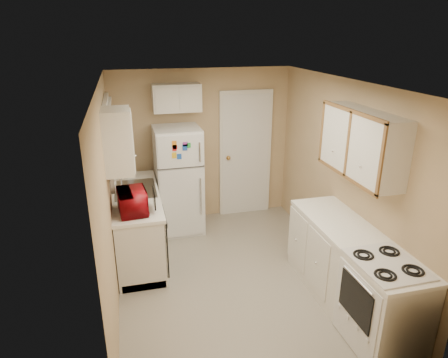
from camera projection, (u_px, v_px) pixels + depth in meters
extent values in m
plane|color=#B1A99A|center=(234.00, 278.00, 5.01)|extent=(3.80, 3.80, 0.00)
plane|color=white|center=(236.00, 83.00, 4.17)|extent=(3.80, 3.80, 0.00)
plane|color=tan|center=(109.00, 202.00, 4.27)|extent=(3.80, 3.80, 0.00)
plane|color=tan|center=(344.00, 179.00, 4.91)|extent=(3.80, 3.80, 0.00)
plane|color=tan|center=(203.00, 146.00, 6.32)|extent=(2.80, 2.80, 0.00)
plane|color=tan|center=(305.00, 286.00, 2.86)|extent=(2.80, 2.80, 0.00)
cube|color=silver|center=(138.00, 224.00, 5.42)|extent=(0.60, 1.80, 0.90)
cube|color=black|center=(164.00, 240.00, 4.93)|extent=(0.03, 0.58, 0.72)
cube|color=gray|center=(136.00, 192.00, 5.41)|extent=(0.54, 0.74, 0.16)
imported|color=maroon|center=(133.00, 200.00, 4.68)|extent=(0.50, 0.31, 0.32)
imported|color=white|center=(130.00, 171.00, 5.82)|extent=(0.09, 0.09, 0.18)
cube|color=silver|center=(110.00, 140.00, 5.09)|extent=(0.10, 0.98, 1.08)
cube|color=silver|center=(118.00, 141.00, 4.29)|extent=(0.30, 0.45, 0.70)
cube|color=silver|center=(179.00, 180.00, 5.99)|extent=(0.67, 0.65, 1.61)
cube|color=silver|center=(177.00, 98.00, 5.81)|extent=(0.70, 0.30, 0.40)
cube|color=silver|center=(245.00, 155.00, 6.50)|extent=(0.86, 0.06, 2.08)
cube|color=silver|center=(350.00, 270.00, 4.37)|extent=(0.60, 2.00, 0.90)
cube|color=silver|center=(380.00, 308.00, 3.84)|extent=(0.56, 0.69, 0.83)
cube|color=silver|center=(362.00, 143.00, 4.21)|extent=(0.30, 1.20, 0.70)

